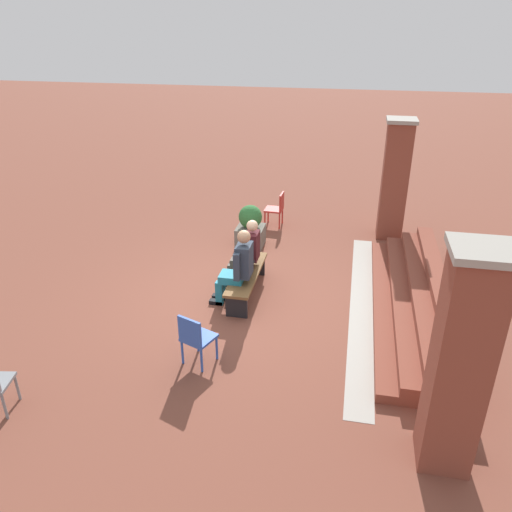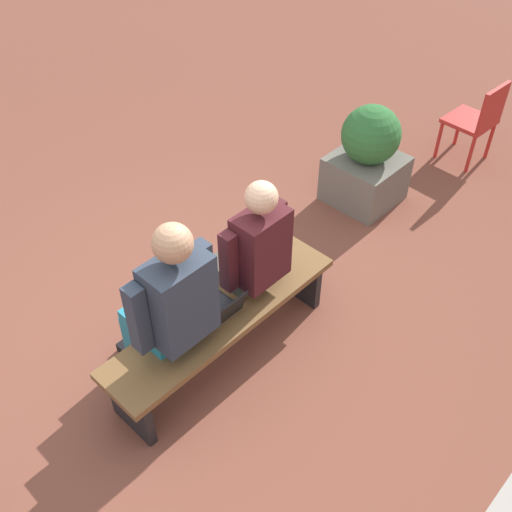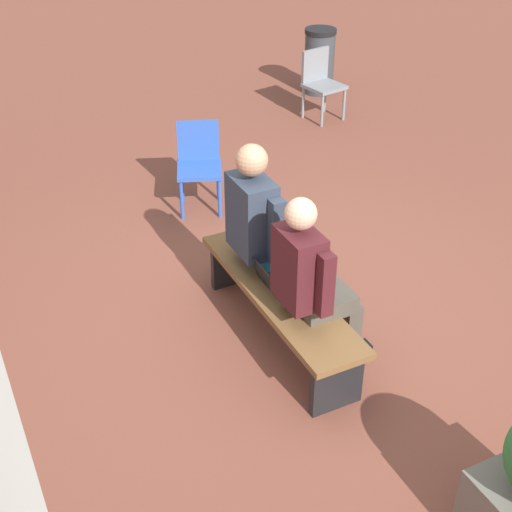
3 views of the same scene
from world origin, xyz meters
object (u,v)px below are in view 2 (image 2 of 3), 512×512
at_px(plastic_chair_near_bench_right, 478,118).
at_px(planter, 368,159).
at_px(person_student, 249,253).
at_px(laptop, 218,311).
at_px(bench, 223,321).
at_px(person_adult, 169,304).

distance_m(plastic_chair_near_bench_right, planter, 1.31).
height_order(person_student, laptop, person_student).
bearing_deg(laptop, planter, -169.71).
height_order(person_student, plastic_chair_near_bench_right, person_student).
relative_size(bench, planter, 1.91).
height_order(bench, planter, planter).
height_order(laptop, plastic_chair_near_bench_right, plastic_chair_near_bench_right).
relative_size(plastic_chair_near_bench_right, planter, 0.89).
bearing_deg(bench, plastic_chair_near_bench_right, 179.95).
xyz_separation_m(person_student, laptop, (0.37, 0.08, -0.22)).
height_order(person_adult, laptop, person_adult).
xyz_separation_m(plastic_chair_near_bench_right, planter, (1.25, -0.39, -0.04)).
xyz_separation_m(person_adult, laptop, (-0.31, 0.08, -0.25)).
distance_m(person_adult, laptop, 0.41).
relative_size(laptop, planter, 0.34).
distance_m(bench, person_student, 0.49).
bearing_deg(person_adult, bench, 168.74).
distance_m(bench, planter, 2.20).
xyz_separation_m(person_adult, planter, (-2.53, -0.32, -0.31)).
bearing_deg(bench, person_student, -168.31).
distance_m(laptop, plastic_chair_near_bench_right, 3.46).
bearing_deg(person_student, planter, -170.05).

